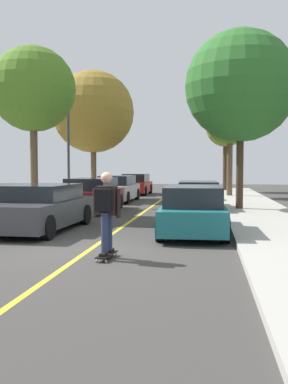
% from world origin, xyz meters
% --- Properties ---
extents(ground, '(80.00, 80.00, 0.00)m').
position_xyz_m(ground, '(0.00, 0.00, 0.00)').
color(ground, '#3D3A38').
extents(center_line, '(0.12, 39.20, 0.01)m').
position_xyz_m(center_line, '(0.00, 4.00, 0.00)').
color(center_line, gold).
rests_on(center_line, ground).
extents(parked_car_left_nearest, '(2.03, 4.62, 1.34)m').
position_xyz_m(parked_car_left_nearest, '(-2.22, 3.12, 0.66)').
color(parked_car_left_nearest, '#38383D').
rests_on(parked_car_left_nearest, ground).
extents(parked_car_left_near, '(2.03, 4.38, 1.39)m').
position_xyz_m(parked_car_left_near, '(-2.22, 8.84, 0.69)').
color(parked_car_left_near, maroon).
rests_on(parked_car_left_near, ground).
extents(parked_car_left_far, '(1.86, 4.57, 1.40)m').
position_xyz_m(parked_car_left_far, '(-2.22, 14.26, 0.69)').
color(parked_car_left_far, '#B7B7BC').
rests_on(parked_car_left_far, ground).
extents(parked_car_left_farthest, '(1.82, 4.14, 1.40)m').
position_xyz_m(parked_car_left_farthest, '(-2.22, 20.62, 0.69)').
color(parked_car_left_farthest, maroon).
rests_on(parked_car_left_farthest, ground).
extents(parked_car_right_nearest, '(1.88, 4.08, 1.34)m').
position_xyz_m(parked_car_right_nearest, '(2.23, 2.88, 0.66)').
color(parked_car_right_nearest, '#196066').
rests_on(parked_car_right_nearest, ground).
extents(parked_car_right_near, '(1.98, 4.41, 1.26)m').
position_xyz_m(parked_car_right_near, '(2.23, 9.57, 0.64)').
color(parked_car_right_near, white).
rests_on(parked_car_right_near, ground).
extents(street_tree_left_nearest, '(3.20, 3.20, 6.26)m').
position_xyz_m(street_tree_left_nearest, '(-3.92, 6.82, 4.77)').
color(street_tree_left_nearest, brown).
rests_on(street_tree_left_nearest, sidewalk_left).
extents(street_tree_left_near, '(4.69, 4.69, 7.24)m').
position_xyz_m(street_tree_left_near, '(-3.92, 15.73, 5.02)').
color(street_tree_left_near, brown).
rests_on(street_tree_left_near, sidewalk_left).
extents(street_tree_right_nearest, '(4.59, 4.59, 7.35)m').
position_xyz_m(street_tree_right_nearest, '(3.92, 9.52, 5.18)').
color(street_tree_right_nearest, '#3D2D1E').
rests_on(street_tree_right_nearest, sidewalk_right).
extents(street_tree_right_near, '(3.21, 3.21, 6.34)m').
position_xyz_m(street_tree_right_near, '(3.92, 18.29, 4.83)').
color(street_tree_right_near, brown).
rests_on(street_tree_right_near, sidewalk_right).
extents(street_tree_right_far, '(3.02, 3.02, 6.27)m').
position_xyz_m(street_tree_right_far, '(3.92, 24.76, 4.84)').
color(street_tree_right_far, '#3D2D1E').
rests_on(street_tree_right_far, sidewalk_right).
extents(streetlamp, '(0.36, 0.24, 4.93)m').
position_xyz_m(streetlamp, '(-3.97, 11.21, 3.00)').
color(streetlamp, '#38383D').
rests_on(streetlamp, sidewalk_left).
extents(skateboard, '(0.30, 0.86, 0.10)m').
position_xyz_m(skateboard, '(0.61, -0.65, 0.09)').
color(skateboard, black).
rests_on(skateboard, ground).
extents(skateboarder, '(0.59, 0.71, 1.65)m').
position_xyz_m(skateboarder, '(0.60, -0.69, 1.04)').
color(skateboarder, black).
rests_on(skateboarder, skateboard).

